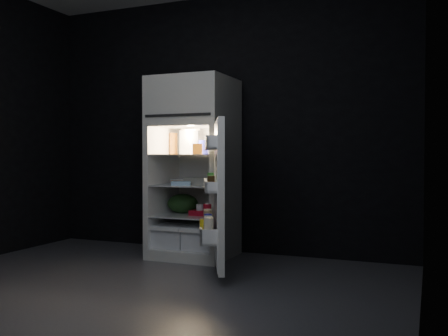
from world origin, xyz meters
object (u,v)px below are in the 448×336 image
at_px(refrigerator, 195,161).
at_px(yogurt_tray, 205,213).
at_px(milk_jug, 189,142).
at_px(fridge_door, 216,196).
at_px(egg_carton, 198,181).

xyz_separation_m(refrigerator, yogurt_tray, (0.15, -0.09, -0.50)).
xyz_separation_m(refrigerator, milk_jug, (-0.08, 0.03, 0.19)).
height_order(fridge_door, yogurt_tray, fridge_door).
distance_m(refrigerator, fridge_door, 0.94).
xyz_separation_m(fridge_door, yogurt_tray, (-0.38, 0.63, -0.23)).
xyz_separation_m(egg_carton, yogurt_tray, (0.08, -0.01, -0.31)).
bearing_deg(fridge_door, refrigerator, 126.91).
bearing_deg(milk_jug, refrigerator, -8.16).
relative_size(milk_jug, yogurt_tray, 0.83).
bearing_deg(egg_carton, fridge_door, -46.88).
relative_size(refrigerator, yogurt_tray, 6.13).
xyz_separation_m(fridge_door, milk_jug, (-0.62, 0.75, 0.47)).
bearing_deg(milk_jug, egg_carton, -21.16).
bearing_deg(milk_jug, yogurt_tray, -13.55).
bearing_deg(yogurt_tray, milk_jug, 157.44).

